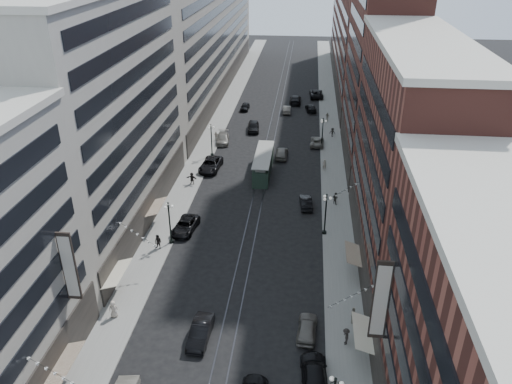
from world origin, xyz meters
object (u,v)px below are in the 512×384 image
at_px(lamppost_sw_far, 170,221).
at_px(pedestrian_7, 335,198).
at_px(car_3, 314,374).
at_px(pedestrian_9, 332,132).
at_px(pedestrian_2, 158,242).
at_px(car_8, 223,138).
at_px(car_14, 287,109).
at_px(pedestrian_4, 353,315).
at_px(car_10, 306,202).
at_px(lamppost_se_mid, 322,132).
at_px(pedestrian_extra_0, 346,336).
at_px(car_extra_2, 295,99).
at_px(car_extra_1, 282,153).
at_px(lamppost_sw_mid, 211,139).
at_px(car_11, 317,141).
at_px(car_13, 253,126).
at_px(lamppost_se_far, 326,213).
at_px(streetcar, 263,164).
at_px(car_5, 201,332).
at_px(pedestrian_8, 324,165).
at_px(pedestrian_5, 192,178).
at_px(pedestrian_6, 216,136).
at_px(car_4, 307,328).
at_px(car_2, 185,226).
at_px(car_7, 211,165).
at_px(car_12, 311,108).
at_px(car_9, 245,107).
at_px(car_extra_0, 316,93).
at_px(pedestrian_1, 114,309).

distance_m(lamppost_sw_far, pedestrian_7, 23.40).
xyz_separation_m(car_3, pedestrian_9, (3.26, 57.16, 0.20)).
xyz_separation_m(pedestrian_2, pedestrian_9, (21.59, 39.39, -0.08)).
height_order(car_8, car_14, car_8).
distance_m(pedestrian_2, pedestrian_4, 24.37).
height_order(lamppost_sw_far, car_10, lamppost_sw_far).
bearing_deg(lamppost_se_mid, pedestrian_9, 71.21).
relative_size(pedestrian_7, pedestrian_extra_0, 0.99).
bearing_deg(car_extra_2, car_extra_1, 87.17).
height_order(lamppost_sw_mid, car_8, lamppost_sw_mid).
xyz_separation_m(car_11, car_13, (-12.00, 5.99, 0.20)).
height_order(lamppost_se_far, streetcar, lamppost_se_far).
bearing_deg(car_14, car_8, 58.99).
xyz_separation_m(car_5, pedestrian_8, (11.93, 38.19, 0.30)).
relative_size(lamppost_sw_mid, car_5, 1.14).
distance_m(car_5, car_extra_2, 74.00).
xyz_separation_m(lamppost_se_far, pedestrian_5, (-19.38, 11.96, -2.03)).
height_order(car_8, pedestrian_5, pedestrian_5).
xyz_separation_m(car_14, pedestrian_extra_0, (8.59, -66.28, 0.27)).
distance_m(lamppost_se_far, car_3, 23.37).
bearing_deg(car_8, pedestrian_6, 144.74).
distance_m(car_4, car_8, 49.64).
xyz_separation_m(lamppost_se_far, car_10, (-2.40, 6.88, -2.38)).
xyz_separation_m(car_2, car_8, (-0.24, 30.30, 0.04)).
distance_m(car_14, pedestrian_7, 40.44).
bearing_deg(car_5, pedestrian_extra_0, 4.73).
relative_size(car_5, pedestrian_7, 2.85).
relative_size(pedestrian_2, car_10, 0.42).
distance_m(car_5, car_11, 50.38).
distance_m(lamppost_se_far, car_4, 18.05).
relative_size(car_7, pedestrian_7, 3.64).
relative_size(car_2, car_12, 1.10).
relative_size(lamppost_sw_mid, car_9, 1.33).
relative_size(car_3, car_7, 0.88).
xyz_separation_m(streetcar, car_extra_0, (8.35, 42.22, -0.59)).
bearing_deg(pedestrian_2, car_5, -42.30).
relative_size(lamppost_se_far, lamppost_se_mid, 1.00).
xyz_separation_m(lamppost_se_mid, car_2, (-17.36, -29.00, -2.35)).
relative_size(car_12, car_extra_0, 0.77).
bearing_deg(car_4, car_extra_1, -79.59).
xyz_separation_m(lamppost_se_mid, car_9, (-16.00, 20.40, -2.39)).
relative_size(streetcar, car_12, 2.35).
height_order(pedestrian_1, pedestrian_8, pedestrian_8).
xyz_separation_m(lamppost_se_mid, streetcar, (-9.20, -10.76, -1.63)).
height_order(pedestrian_9, pedestrian_extra_0, pedestrian_extra_0).
bearing_deg(pedestrian_extra_0, pedestrian_5, -153.26).
relative_size(car_14, car_extra_0, 0.71).
relative_size(car_12, pedestrian_8, 2.58).
distance_m(car_9, pedestrian_9, 23.11).
xyz_separation_m(car_5, car_7, (-5.97, 36.94, 0.06)).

